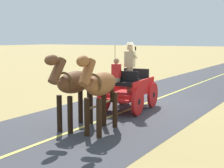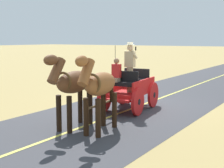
# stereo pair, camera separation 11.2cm
# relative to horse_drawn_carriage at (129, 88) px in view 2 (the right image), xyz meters

# --- Properties ---
(ground_plane) EXTENTS (200.00, 200.00, 0.00)m
(ground_plane) POSITION_rel_horse_drawn_carriage_xyz_m (-0.02, -0.85, -0.82)
(ground_plane) COLOR tan
(road_surface) EXTENTS (5.21, 160.00, 0.01)m
(road_surface) POSITION_rel_horse_drawn_carriage_xyz_m (-0.02, -0.85, -0.81)
(road_surface) COLOR #38383D
(road_surface) RESTS_ON ground
(road_centre_stripe) EXTENTS (0.12, 160.00, 0.00)m
(road_centre_stripe) POSITION_rel_horse_drawn_carriage_xyz_m (-0.02, -0.85, -0.81)
(road_centre_stripe) COLOR #DBCC4C
(road_centre_stripe) RESTS_ON road_surface
(horse_drawn_carriage) EXTENTS (1.66, 4.52, 2.50)m
(horse_drawn_carriage) POSITION_rel_horse_drawn_carriage_xyz_m (0.00, 0.00, 0.00)
(horse_drawn_carriage) COLOR red
(horse_drawn_carriage) RESTS_ON ground
(horse_near_side) EXTENTS (0.80, 2.15, 2.21)m
(horse_near_side) POSITION_rel_horse_drawn_carriage_xyz_m (-0.76, 2.96, 0.51)
(horse_near_side) COLOR brown
(horse_near_side) RESTS_ON ground
(horse_off_side) EXTENTS (0.70, 2.14, 2.21)m
(horse_off_side) POSITION_rel_horse_drawn_carriage_xyz_m (0.11, 3.06, 0.51)
(horse_off_side) COLOR brown
(horse_off_side) RESTS_ON ground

